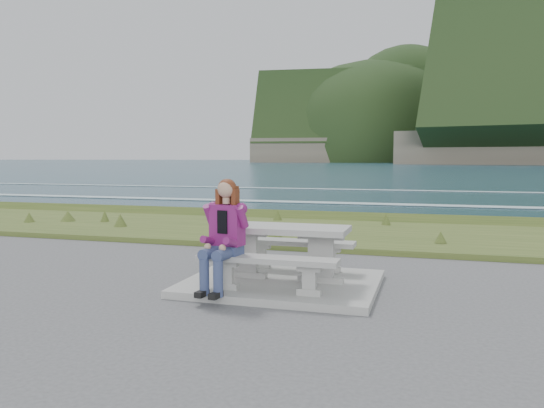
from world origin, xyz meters
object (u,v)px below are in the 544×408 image
object	(u,v)px
seated_woman	(221,250)
bench_landward	(267,265)
picnic_table	(282,238)
bench_seaward	(295,247)

from	to	relation	value
seated_woman	bench_landward	bearing A→B (deg)	21.19
bench_landward	seated_woman	size ratio (longest dim) A/B	1.27
seated_woman	picnic_table	bearing A→B (deg)	63.88
picnic_table	bench_seaward	world-z (taller)	picnic_table
bench_landward	bench_seaward	world-z (taller)	same
seated_woman	bench_seaward	bearing A→B (deg)	77.70
bench_landward	seated_woman	distance (m)	0.60
picnic_table	bench_landward	distance (m)	0.74
picnic_table	seated_woman	world-z (taller)	seated_woman
bench_landward	seated_woman	bearing A→B (deg)	-166.56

